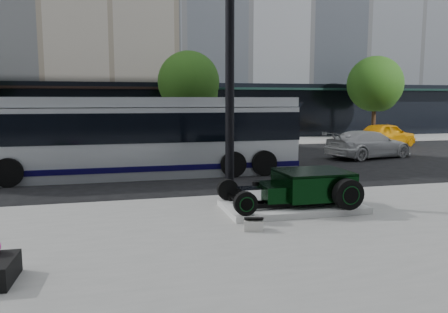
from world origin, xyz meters
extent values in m
plane|color=black|center=(0.00, 0.00, 0.00)|extent=(120.00, 120.00, 0.00)
cube|color=gray|center=(0.00, 14.00, 0.06)|extent=(70.00, 4.00, 0.12)
cube|color=black|center=(-10.00, 16.20, 2.00)|extent=(22.00, 0.50, 4.00)
cube|color=black|center=(13.00, 16.20, 2.00)|extent=(24.00, 0.50, 4.00)
cube|color=black|center=(-10.00, 15.60, 3.60)|extent=(22.00, 1.60, 0.15)
cube|color=black|center=(13.00, 15.60, 3.60)|extent=(24.00, 1.60, 0.15)
cylinder|color=black|center=(1.00, 13.00, 1.42)|extent=(0.28, 0.28, 2.60)
sphere|color=#103C10|center=(1.00, 13.00, 3.92)|extent=(3.80, 3.80, 3.80)
sphere|color=#103C10|center=(1.60, 13.30, 3.32)|extent=(2.60, 2.60, 2.60)
cylinder|color=black|center=(14.00, 13.00, 1.42)|extent=(0.28, 0.28, 2.60)
sphere|color=#103C10|center=(14.00, 13.00, 3.92)|extent=(3.80, 3.80, 3.80)
sphere|color=#103C10|center=(14.60, 13.30, 3.32)|extent=(2.60, 2.60, 2.60)
cube|color=silver|center=(0.66, -4.05, 0.20)|extent=(3.40, 1.80, 0.15)
cube|color=black|center=(0.66, -4.50, 0.37)|extent=(3.00, 0.08, 0.10)
cube|color=black|center=(0.66, -3.60, 0.37)|extent=(3.00, 0.08, 0.10)
cube|color=black|center=(1.21, -4.05, 0.72)|extent=(1.70, 1.45, 0.62)
cube|color=black|center=(1.21, -4.05, 1.05)|extent=(1.70, 1.45, 0.06)
cube|color=black|center=(0.11, -4.05, 0.60)|extent=(0.55, 1.05, 0.38)
cube|color=silver|center=(-0.44, -4.05, 0.55)|extent=(0.55, 0.55, 0.34)
cylinder|color=black|center=(-0.29, -4.05, 0.82)|extent=(0.18, 0.18, 0.10)
cylinder|color=black|center=(-0.79, -4.05, 0.43)|extent=(0.06, 1.55, 0.06)
cylinder|color=black|center=(1.71, -4.90, 0.63)|extent=(0.72, 0.24, 0.72)
cylinder|color=black|center=(1.71, -5.03, 0.63)|extent=(0.37, 0.02, 0.37)
torus|color=#0A3714|center=(1.71, -5.04, 0.63)|extent=(0.44, 0.02, 0.44)
cylinder|color=black|center=(1.71, -3.20, 0.63)|extent=(0.72, 0.24, 0.72)
cylinder|color=black|center=(1.71, -3.08, 0.63)|extent=(0.37, 0.02, 0.37)
torus|color=#0A3714|center=(1.71, -3.06, 0.63)|extent=(0.44, 0.02, 0.44)
cylinder|color=black|center=(-0.79, -4.83, 0.54)|extent=(0.54, 0.16, 0.54)
cylinder|color=black|center=(-0.79, -4.92, 0.54)|extent=(0.28, 0.02, 0.28)
torus|color=#0A3714|center=(-0.79, -4.93, 0.54)|extent=(0.34, 0.02, 0.34)
cylinder|color=black|center=(-0.79, -3.27, 0.54)|extent=(0.54, 0.16, 0.54)
cylinder|color=black|center=(-0.79, -3.19, 0.54)|extent=(0.28, 0.02, 0.28)
torus|color=#0A3714|center=(-0.79, -3.17, 0.54)|extent=(0.34, 0.02, 0.34)
cube|color=silver|center=(-0.80, -5.47, 0.23)|extent=(0.47, 0.40, 0.22)
cube|color=black|center=(-0.80, -5.47, 0.35)|extent=(0.46, 0.39, 0.15)
cylinder|color=black|center=(-0.56, -2.62, 4.10)|extent=(0.24, 0.24, 7.97)
cylinder|color=black|center=(-0.56, -2.62, 0.22)|extent=(0.44, 0.44, 0.20)
cube|color=#B7BDC2|center=(-2.76, 2.69, 1.27)|extent=(12.00, 2.55, 2.55)
cube|color=#0C073E|center=(-2.76, 2.69, 0.42)|extent=(12.05, 2.60, 0.20)
cube|color=black|center=(-2.76, 2.69, 1.85)|extent=(12.05, 2.60, 1.05)
cube|color=#B7BDC2|center=(-2.76, 2.69, 2.75)|extent=(12.00, 2.40, 0.35)
cube|color=black|center=(3.27, 2.69, 1.55)|extent=(0.06, 2.30, 1.70)
cylinder|color=black|center=(-6.96, 1.39, 0.48)|extent=(0.96, 0.28, 0.96)
cylinder|color=black|center=(-6.96, 3.99, 0.48)|extent=(0.96, 0.28, 0.96)
cylinder|color=black|center=(0.64, 1.39, 0.48)|extent=(0.96, 0.28, 0.96)
cylinder|color=black|center=(0.64, 3.99, 0.48)|extent=(0.96, 0.28, 0.96)
cylinder|color=black|center=(1.84, 1.39, 0.48)|extent=(0.96, 0.28, 0.96)
cylinder|color=black|center=(1.84, 3.99, 0.48)|extent=(0.96, 0.28, 0.96)
imported|color=silver|center=(8.54, 4.97, 0.67)|extent=(4.93, 2.93, 1.34)
imported|color=#F5A609|center=(12.42, 9.25, 0.73)|extent=(4.61, 3.10, 1.46)
camera|label=1|loc=(-3.59, -13.92, 2.83)|focal=35.00mm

